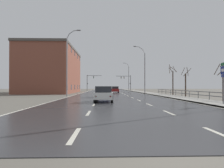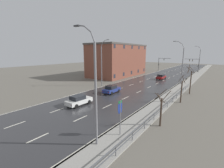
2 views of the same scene
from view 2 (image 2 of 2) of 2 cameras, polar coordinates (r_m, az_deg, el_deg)
ground_plane at (r=50.60m, az=16.85°, el=1.88°), size 160.00×160.00×0.12m
road_asphalt_strip at (r=61.97m, az=20.45°, el=3.39°), size 14.00×120.00×0.03m
sidewalk_right at (r=60.38m, az=28.18°, el=2.61°), size 3.00×120.00×0.12m
guardrail at (r=22.80m, az=18.73°, el=-7.58°), size 0.07×34.80×1.00m
street_lamp_foreground at (r=12.72m, az=-6.47°, el=-1.89°), size 2.26×0.24×10.13m
street_lamp_midground at (r=42.40m, az=24.21°, el=6.84°), size 2.68×0.24×10.75m
street_lamp_distant at (r=74.30m, az=29.32°, el=7.91°), size 2.25×0.24×10.61m
street_lamp_left_bank at (r=36.91m, az=-3.70°, el=7.38°), size 2.29×0.24×10.80m
highway_sign at (r=14.90m, az=3.00°, el=-10.73°), size 0.09×0.68×3.55m
traffic_signal_right at (r=71.17m, az=28.12°, el=6.87°), size 5.44×0.36×5.60m
traffic_signal_left at (r=73.04m, az=17.47°, el=7.67°), size 5.26×0.36×5.68m
car_near_left at (r=48.82m, az=17.55°, el=2.54°), size 1.88×4.12×1.57m
car_near_right at (r=24.29m, az=-12.08°, el=-5.81°), size 1.94×4.16×1.57m
car_mid_centre at (r=30.79m, az=-0.18°, el=-1.89°), size 1.93×4.15×1.57m
brick_building at (r=54.87m, az=2.26°, el=8.79°), size 10.95×22.89×10.75m
bare_tree_near at (r=17.73m, az=17.55°, el=-8.83°), size 1.75×1.57×4.10m
bare_tree_mid at (r=27.07m, az=24.17°, el=-2.07°), size 1.58×1.49×4.51m
bare_tree_far at (r=33.26m, az=26.78°, el=1.16°), size 1.43×1.67×5.71m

